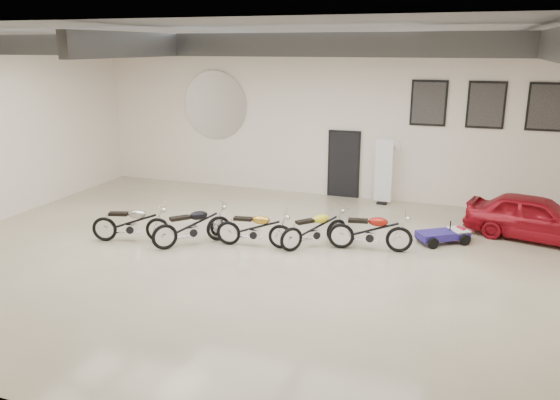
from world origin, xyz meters
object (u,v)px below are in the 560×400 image
(vintage_car, at_px, (536,217))
(motorcycle_silver, at_px, (131,222))
(motorcycle_black, at_px, (192,225))
(motorcycle_red, at_px, (370,230))
(motorcycle_gold, at_px, (254,228))
(motorcycle_yellow, at_px, (315,228))
(go_kart, at_px, (448,232))
(banner_stand, at_px, (383,173))

(vintage_car, bearing_deg, motorcycle_silver, 124.14)
(motorcycle_black, height_order, motorcycle_red, motorcycle_black)
(motorcycle_gold, bearing_deg, motorcycle_black, -172.87)
(motorcycle_black, xyz_separation_m, motorcycle_gold, (1.49, 0.39, -0.03))
(motorcycle_gold, distance_m, motorcycle_yellow, 1.47)
(go_kart, bearing_deg, vintage_car, -9.31)
(motorcycle_gold, bearing_deg, vintage_car, 16.10)
(banner_stand, bearing_deg, motorcycle_red, -82.17)
(motorcycle_black, bearing_deg, go_kart, -26.10)
(motorcycle_yellow, height_order, vintage_car, vintage_car)
(banner_stand, relative_size, motorcycle_silver, 1.01)
(motorcycle_gold, bearing_deg, banner_stand, 56.31)
(motorcycle_red, height_order, vintage_car, vintage_car)
(motorcycle_yellow, distance_m, vintage_car, 5.63)
(motorcycle_gold, xyz_separation_m, motorcycle_red, (2.70, 0.69, 0.02))
(banner_stand, bearing_deg, go_kart, -51.52)
(banner_stand, xyz_separation_m, motorcycle_silver, (-5.37, -5.48, -0.48))
(motorcycle_red, bearing_deg, go_kart, 25.75)
(banner_stand, distance_m, vintage_car, 4.60)
(motorcycle_red, bearing_deg, motorcycle_yellow, -179.55)
(banner_stand, distance_m, motorcycle_red, 4.15)
(motorcycle_black, bearing_deg, vintage_car, -24.92)
(motorcycle_yellow, relative_size, vintage_car, 0.55)
(motorcycle_yellow, relative_size, motorcycle_red, 0.95)
(motorcycle_silver, relative_size, motorcycle_black, 0.98)
(motorcycle_red, xyz_separation_m, vintage_car, (3.79, 2.18, 0.06))
(motorcycle_yellow, bearing_deg, motorcycle_silver, 147.29)
(motorcycle_red, relative_size, go_kart, 1.25)
(motorcycle_black, xyz_separation_m, go_kart, (5.91, 2.27, -0.23))
(banner_stand, xyz_separation_m, motorcycle_gold, (-2.34, -4.79, -0.50))
(motorcycle_gold, distance_m, vintage_car, 7.09)
(motorcycle_red, distance_m, go_kart, 2.11)
(motorcycle_gold, xyz_separation_m, go_kart, (4.43, 1.88, -0.20))
(motorcycle_black, xyz_separation_m, motorcycle_yellow, (2.88, 0.87, -0.03))
(motorcycle_silver, height_order, vintage_car, vintage_car)
(motorcycle_red, bearing_deg, vintage_car, 20.99)
(motorcycle_black, height_order, vintage_car, vintage_car)
(motorcycle_red, xyz_separation_m, go_kart, (1.73, 1.19, -0.23))
(motorcycle_silver, bearing_deg, motorcycle_red, -3.17)
(banner_stand, xyz_separation_m, motorcycle_yellow, (-0.95, -4.32, -0.50))
(banner_stand, relative_size, go_kart, 1.26)
(motorcycle_silver, relative_size, motorcycle_gold, 1.04)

